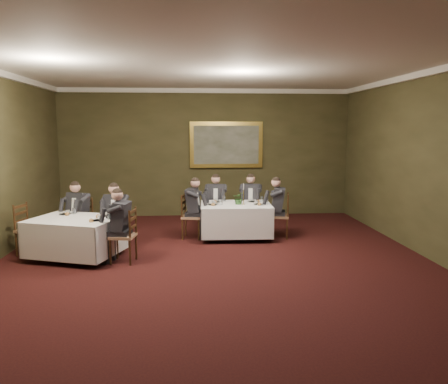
{
  "coord_description": "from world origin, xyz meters",
  "views": [
    {
      "loc": [
        -0.43,
        -7.14,
        2.41
      ],
      "look_at": [
        0.24,
        1.57,
        1.15
      ],
      "focal_mm": 35.0,
      "sensor_mm": 36.0,
      "label": 1
    }
  ],
  "objects": [
    {
      "name": "crown_molding",
      "position": [
        0.0,
        0.0,
        3.44
      ],
      "size": [
        8.0,
        10.0,
        0.12
      ],
      "color": "white",
      "rests_on": "back_wall"
    },
    {
      "name": "diner_main_backright",
      "position": [
        1.0,
        3.12,
        0.51
      ],
      "size": [
        0.48,
        0.55,
        1.35
      ],
      "rotation": [
        0.0,
        0.0,
        2.95
      ],
      "color": "black",
      "rests_on": "chair_main_backright"
    },
    {
      "name": "place_setting_table_main",
      "position": [
        0.21,
        2.72,
        0.8
      ],
      "size": [
        0.33,
        0.31,
        0.14
      ],
      "color": "white",
      "rests_on": "table_main"
    },
    {
      "name": "candlestick",
      "position": [
        0.73,
        2.29,
        0.94
      ],
      "size": [
        0.07,
        0.07,
        0.48
      ],
      "color": "#AC8834",
      "rests_on": "table_main"
    },
    {
      "name": "diner_main_endright",
      "position": [
        1.54,
        2.32,
        0.51
      ],
      "size": [
        0.55,
        0.49,
        1.35
      ],
      "rotation": [
        0.0,
        0.0,
        1.36
      ],
      "color": "black",
      "rests_on": "chair_main_endright"
    },
    {
      "name": "diner_main_backleft",
      "position": [
        0.17,
        3.15,
        0.51
      ],
      "size": [
        0.46,
        0.53,
        1.35
      ],
      "rotation": [
        0.0,
        0.0,
        3.02
      ],
      "color": "black",
      "rests_on": "chair_main_backleft"
    },
    {
      "name": "ground",
      "position": [
        0.0,
        0.0,
        0.0
      ],
      "size": [
        10.0,
        10.0,
        0.0
      ],
      "primitive_type": "plane",
      "color": "black",
      "rests_on": "ground"
    },
    {
      "name": "back_wall",
      "position": [
        0.0,
        5.0,
        1.75
      ],
      "size": [
        8.0,
        0.1,
        3.5
      ],
      "primitive_type": "cube",
      "color": "#322F19",
      "rests_on": "ground"
    },
    {
      "name": "chair_sec_backright",
      "position": [
        -1.94,
        1.65,
        0.28
      ],
      "size": [
        0.49,
        0.47,
        1.0
      ],
      "rotation": [
        0.0,
        0.0,
        3.01
      ],
      "color": "#926A4A",
      "rests_on": "ground"
    },
    {
      "name": "diner_sec_backleft",
      "position": [
        -2.74,
        1.92,
        0.51
      ],
      "size": [
        0.57,
        0.61,
        1.35
      ],
      "rotation": [
        0.0,
        0.0,
        2.69
      ],
      "color": "black",
      "rests_on": "chair_sec_backleft"
    },
    {
      "name": "ceiling",
      "position": [
        0.0,
        0.0,
        3.5
      ],
      "size": [
        8.0,
        10.0,
        0.1
      ],
      "primitive_type": "cube",
      "color": "silver",
      "rests_on": "back_wall"
    },
    {
      "name": "centerpiece",
      "position": [
        0.63,
        2.31,
        0.91
      ],
      "size": [
        0.32,
        0.3,
        0.29
      ],
      "primitive_type": "imported",
      "rotation": [
        0.0,
        0.0,
        -0.31
      ],
      "color": "#2D5926",
      "rests_on": "table_main"
    },
    {
      "name": "chair_main_endright",
      "position": [
        1.55,
        2.32,
        0.28
      ],
      "size": [
        0.5,
        0.52,
        1.0
      ],
      "rotation": [
        0.0,
        0.0,
        1.36
      ],
      "color": "#926A4A",
      "rests_on": "ground"
    },
    {
      "name": "chair_main_endleft",
      "position": [
        -0.42,
        2.38,
        0.28
      ],
      "size": [
        0.49,
        0.51,
        1.0
      ],
      "rotation": [
        0.0,
        0.0,
        -1.74
      ],
      "color": "#926A4A",
      "rests_on": "ground"
    },
    {
      "name": "table_second",
      "position": [
        -2.6,
        1.03,
        0.45
      ],
      "size": [
        1.88,
        1.65,
        0.67
      ],
      "rotation": [
        0.0,
        0.0,
        -0.33
      ],
      "color": "black",
      "rests_on": "ground"
    },
    {
      "name": "chair_sec_endleft",
      "position": [
        -3.54,
        1.35,
        0.28
      ],
      "size": [
        0.53,
        0.54,
        1.0
      ],
      "rotation": [
        0.0,
        0.0,
        -1.86
      ],
      "color": "#926A4A",
      "rests_on": "ground"
    },
    {
      "name": "diner_main_endleft",
      "position": [
        -0.41,
        2.38,
        0.51
      ],
      "size": [
        0.54,
        0.48,
        1.35
      ],
      "rotation": [
        0.0,
        0.0,
        -1.74
      ],
      "color": "black",
      "rests_on": "chair_main_endleft"
    },
    {
      "name": "chair_main_backright",
      "position": [
        1.01,
        3.14,
        0.28
      ],
      "size": [
        0.51,
        0.5,
        1.0
      ],
      "rotation": [
        0.0,
        0.0,
        2.95
      ],
      "color": "#926A4A",
      "rests_on": "ground"
    },
    {
      "name": "table_main",
      "position": [
        0.56,
        2.35,
        0.45
      ],
      "size": [
        1.6,
        1.24,
        0.67
      ],
      "rotation": [
        0.0,
        0.0,
        -0.03
      ],
      "color": "black",
      "rests_on": "ground"
    },
    {
      "name": "front_wall",
      "position": [
        0.0,
        -5.0,
        1.75
      ],
      "size": [
        8.0,
        0.1,
        3.5
      ],
      "primitive_type": "cube",
      "color": "#322F19",
      "rests_on": "ground"
    },
    {
      "name": "chair_sec_endright",
      "position": [
        -1.66,
        0.71,
        0.28
      ],
      "size": [
        0.49,
        0.5,
        1.0
      ],
      "rotation": [
        0.0,
        0.0,
        1.41
      ],
      "color": "#926A4A",
      "rests_on": "ground"
    },
    {
      "name": "place_setting_table_second",
      "position": [
        -2.84,
        1.5,
        0.8
      ],
      "size": [
        0.33,
        0.31,
        0.14
      ],
      "color": "white",
      "rests_on": "table_second"
    },
    {
      "name": "chair_main_backleft",
      "position": [
        0.17,
        3.16,
        0.28
      ],
      "size": [
        0.49,
        0.47,
        1.0
      ],
      "rotation": [
        0.0,
        0.0,
        3.02
      ],
      "color": "#926A4A",
      "rests_on": "ground"
    },
    {
      "name": "painting",
      "position": [
        0.56,
        4.94,
        1.98
      ],
      "size": [
        2.01,
        0.09,
        1.27
      ],
      "color": "gold",
      "rests_on": "back_wall"
    },
    {
      "name": "diner_sec_endright",
      "position": [
        -1.67,
        0.71,
        0.51
      ],
      "size": [
        0.54,
        0.47,
        1.35
      ],
      "rotation": [
        0.0,
        0.0,
        1.41
      ],
      "color": "black",
      "rests_on": "chair_sec_endright"
    },
    {
      "name": "chair_sec_backleft",
      "position": [
        -2.74,
        1.93,
        0.28
      ],
      "size": [
        0.58,
        0.57,
        1.0
      ],
      "rotation": [
        0.0,
        0.0,
        2.69
      ],
      "color": "#926A4A",
      "rests_on": "ground"
    },
    {
      "name": "diner_sec_backright",
      "position": [
        -1.94,
        1.64,
        0.51
      ],
      "size": [
        0.46,
        0.53,
        1.35
      ],
      "rotation": [
        0.0,
        0.0,
        3.01
      ],
      "color": "black",
      "rests_on": "chair_sec_backright"
    }
  ]
}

